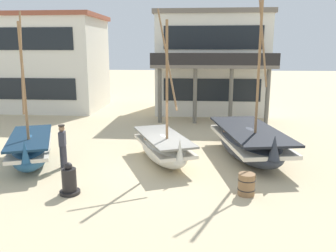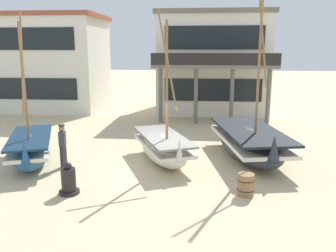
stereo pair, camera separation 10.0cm
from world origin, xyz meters
name	(u,v)px [view 1 (the left image)]	position (x,y,z in m)	size (l,w,h in m)	color
ground_plane	(166,167)	(0.00, 0.00, 0.00)	(120.00, 120.00, 0.00)	#CCB78E
fishing_boat_near_left	(31,149)	(-5.31, -0.16, 0.65)	(2.88, 4.40, 5.84)	#23517A
fishing_boat_centre_large	(249,142)	(3.35, 1.43, 0.70)	(3.08, 5.76, 7.83)	#2D333D
fishing_boat_far_right	(163,147)	(-0.16, 0.59, 0.62)	(2.92, 4.26, 5.99)	silver
fisherman_by_hull	(63,147)	(-3.90, -0.42, 0.83)	(0.28, 0.39, 1.68)	#33333D
capstan_winch	(69,181)	(-2.79, -2.83, 0.41)	(0.65, 0.65, 1.03)	black
wooden_barrel	(246,184)	(2.76, -2.45, 0.35)	(0.56, 0.56, 0.70)	olive
harbor_building_main	(211,62)	(2.08, 12.98, 3.48)	(7.79, 8.19, 6.94)	silver
harbor_building_annex	(30,62)	(-11.38, 12.80, 3.44)	(10.98, 6.02, 6.86)	silver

